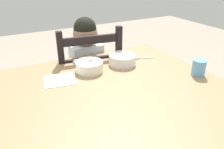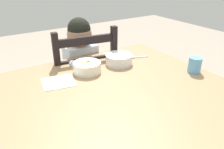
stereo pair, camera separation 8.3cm
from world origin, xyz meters
TOP-DOWN VIEW (x-y plane):
  - dining_table at (0.00, 0.00)m, footprint 1.22×1.05m
  - dining_chair at (0.12, 0.57)m, footprint 0.48×0.48m
  - child_figure at (0.13, 0.57)m, footprint 0.32×0.31m
  - bowl_of_peas at (0.24, 0.27)m, footprint 0.17×0.17m
  - bowl_of_carrots at (0.02, 0.27)m, footprint 0.16×0.16m
  - spoon at (0.38, 0.30)m, footprint 0.14×0.07m
  - drinking_cup at (0.53, -0.06)m, footprint 0.07×0.07m
  - paper_napkin at (-0.17, 0.24)m, footprint 0.19×0.17m

SIDE VIEW (x-z plane):
  - dining_chair at x=0.12m, z-range -0.01..0.90m
  - dining_table at x=0.00m, z-range 0.26..0.97m
  - child_figure at x=0.13m, z-range 0.15..1.10m
  - paper_napkin at x=-0.17m, z-range 0.71..0.71m
  - spoon at x=0.38m, z-range 0.71..0.72m
  - bowl_of_carrots at x=0.02m, z-range 0.71..0.77m
  - bowl_of_peas at x=0.24m, z-range 0.71..0.77m
  - drinking_cup at x=0.53m, z-range 0.71..0.80m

